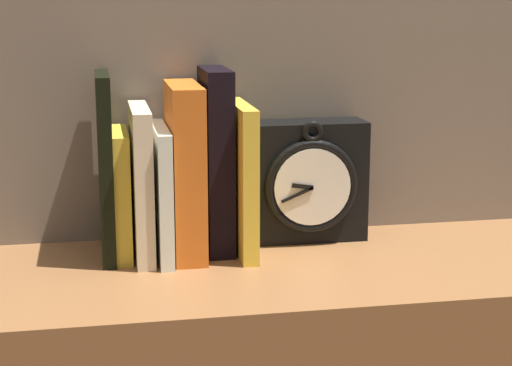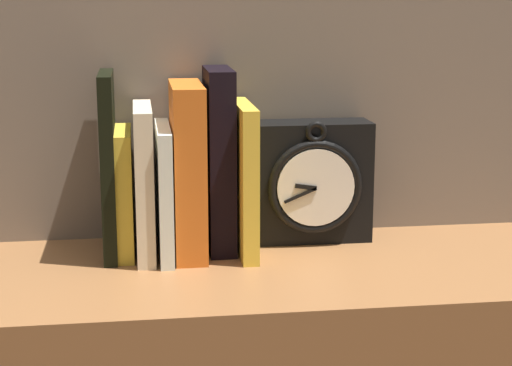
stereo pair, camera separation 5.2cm
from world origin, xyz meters
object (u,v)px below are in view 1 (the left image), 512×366
(book_slot1_yellow, at_px, (121,193))
(book_slot3_white, at_px, (162,192))
(book_slot0_black, at_px, (105,166))
(book_slot4_orange, at_px, (185,170))
(clock, at_px, (306,181))
(book_slot6_yellow, at_px, (241,178))
(book_slot2_cream, at_px, (141,182))
(book_slot5_black, at_px, (216,160))

(book_slot1_yellow, distance_m, book_slot3_white, 0.06)
(book_slot0_black, bearing_deg, book_slot4_orange, -4.07)
(book_slot0_black, relative_size, book_slot1_yellow, 1.45)
(book_slot0_black, xyz_separation_m, book_slot1_yellow, (0.02, 0.00, -0.04))
(clock, height_order, book_slot6_yellow, book_slot6_yellow)
(book_slot0_black, relative_size, book_slot4_orange, 1.07)
(book_slot2_cream, xyz_separation_m, book_slot5_black, (0.10, 0.01, 0.02))
(book_slot3_white, bearing_deg, book_slot1_yellow, 164.92)
(book_slot5_black, bearing_deg, book_slot6_yellow, -28.76)
(clock, relative_size, book_slot0_black, 0.72)
(book_slot0_black, bearing_deg, clock, 5.45)
(clock, xyz_separation_m, book_slot2_cream, (-0.24, -0.04, 0.02))
(book_slot4_orange, bearing_deg, book_slot6_yellow, -2.58)
(book_slot4_orange, bearing_deg, clock, 11.02)
(book_slot6_yellow, bearing_deg, book_slot3_white, -179.74)
(book_slot3_white, relative_size, book_slot6_yellow, 0.86)
(clock, height_order, book_slot3_white, clock)
(book_slot1_yellow, height_order, book_slot2_cream, book_slot2_cream)
(book_slot1_yellow, relative_size, book_slot6_yellow, 0.83)
(book_slot5_black, bearing_deg, clock, 8.71)
(book_slot0_black, xyz_separation_m, book_slot2_cream, (0.05, -0.01, -0.02))
(book_slot3_white, bearing_deg, book_slot5_black, 13.28)
(book_slot2_cream, bearing_deg, book_slot6_yellow, -1.19)
(book_slot0_black, bearing_deg, book_slot3_white, -8.89)
(book_slot2_cream, distance_m, book_slot5_black, 0.11)
(book_slot3_white, bearing_deg, book_slot0_black, 171.11)
(book_slot1_yellow, xyz_separation_m, book_slot2_cream, (0.03, -0.01, 0.02))
(book_slot0_black, xyz_separation_m, book_slot4_orange, (0.11, -0.01, -0.01))
(book_slot1_yellow, distance_m, book_slot2_cream, 0.03)
(book_slot5_black, height_order, book_slot6_yellow, book_slot5_black)
(book_slot2_cream, bearing_deg, book_slot4_orange, 0.62)
(book_slot4_orange, distance_m, book_slot6_yellow, 0.08)
(book_slot3_white, xyz_separation_m, book_slot4_orange, (0.03, 0.00, 0.03))
(book_slot2_cream, height_order, book_slot3_white, book_slot2_cream)
(book_slot0_black, bearing_deg, book_slot6_yellow, -3.44)
(book_slot0_black, relative_size, book_slot6_yellow, 1.21)
(book_slot2_cream, relative_size, book_slot4_orange, 0.88)
(clock, xyz_separation_m, book_slot1_yellow, (-0.26, -0.02, -0.00))
(book_slot0_black, bearing_deg, book_slot2_cream, -9.91)
(book_slot1_yellow, xyz_separation_m, book_slot4_orange, (0.09, -0.01, 0.03))
(book_slot4_orange, bearing_deg, book_slot5_black, 17.69)
(book_slot0_black, xyz_separation_m, book_slot5_black, (0.15, 0.01, 0.00))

